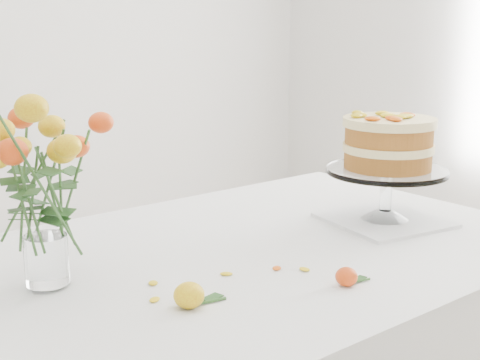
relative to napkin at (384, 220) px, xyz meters
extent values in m
cube|color=tan|center=(-0.42, 0.06, -0.03)|extent=(1.40, 0.90, 0.04)
cylinder|color=tan|center=(0.20, 0.43, -0.41)|extent=(0.06, 0.06, 0.71)
cube|color=white|center=(-0.42, 0.06, -0.01)|extent=(1.42, 0.92, 0.01)
cube|color=white|center=(-0.42, 0.52, -0.11)|extent=(1.42, 0.01, 0.20)
cube|color=white|center=(0.29, 0.06, -0.11)|extent=(0.01, 0.92, 0.20)
cube|color=silver|center=(0.00, 0.00, 0.00)|extent=(0.31, 0.31, 0.01)
cylinder|color=white|center=(0.00, 0.00, 0.07)|extent=(0.03, 0.03, 0.10)
cylinder|color=white|center=(0.00, 0.00, 0.13)|extent=(0.30, 0.30, 0.01)
cylinder|color=#945B21|center=(0.00, 0.00, 0.16)|extent=(0.23, 0.23, 0.04)
cylinder|color=beige|center=(0.00, 0.00, 0.19)|extent=(0.23, 0.23, 0.02)
cylinder|color=#945B21|center=(0.00, 0.00, 0.22)|extent=(0.23, 0.23, 0.04)
cylinder|color=beige|center=(0.00, 0.00, 0.25)|extent=(0.24, 0.24, 0.02)
cylinder|color=white|center=(-0.84, 0.13, 0.00)|extent=(0.07, 0.07, 0.01)
cylinder|color=white|center=(-0.84, 0.13, 0.05)|extent=(0.08, 0.08, 0.09)
ellipsoid|color=yellow|center=(-0.69, -0.12, 0.02)|extent=(0.06, 0.06, 0.05)
cylinder|color=#305B24|center=(-0.65, -0.13, 0.00)|extent=(0.07, 0.02, 0.01)
ellipsoid|color=#D8410A|center=(-0.39, -0.23, 0.01)|extent=(0.04, 0.04, 0.04)
cylinder|color=#305B24|center=(-0.36, -0.23, 0.00)|extent=(0.05, 0.02, 0.00)
ellipsoid|color=yellow|center=(-0.54, -0.04, 0.00)|extent=(0.03, 0.02, 0.00)
ellipsoid|color=yellow|center=(-0.44, -0.08, 0.00)|extent=(0.03, 0.02, 0.00)
ellipsoid|color=yellow|center=(-0.40, -0.12, 0.00)|extent=(0.03, 0.02, 0.00)
ellipsoid|color=yellow|center=(-0.68, 0.01, 0.00)|extent=(0.03, 0.02, 0.00)
ellipsoid|color=yellow|center=(-0.72, -0.06, 0.00)|extent=(0.03, 0.02, 0.00)
camera|label=1|loc=(-1.30, -1.04, 0.49)|focal=50.00mm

